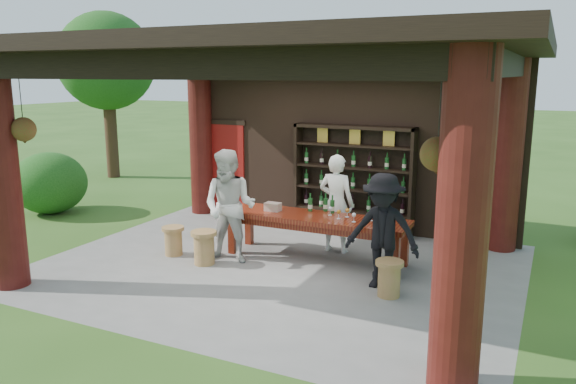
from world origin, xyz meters
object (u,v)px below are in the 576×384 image
at_px(tasting_table, 316,223).
at_px(napkin_basket, 273,207).
at_px(guest_man, 382,231).
at_px(stool_near_left, 204,247).
at_px(stool_far_left, 173,240).
at_px(guest_woman, 230,207).
at_px(wine_shelf, 353,179).
at_px(host, 336,203).
at_px(stool_near_right, 389,278).

bearing_deg(tasting_table, napkin_basket, -179.76).
xyz_separation_m(guest_man, napkin_basket, (-2.14, 0.74, -0.02)).
xyz_separation_m(stool_near_left, stool_far_left, (-0.74, 0.16, -0.03)).
relative_size(guest_woman, napkin_basket, 7.15).
distance_m(wine_shelf, guest_woman, 2.83).
relative_size(wine_shelf, stool_near_left, 4.28).
height_order(stool_far_left, guest_woman, guest_woman).
relative_size(tasting_table, host, 1.81).
distance_m(guest_man, napkin_basket, 2.26).
height_order(stool_near_left, host, host).
xyz_separation_m(wine_shelf, guest_woman, (-1.22, -2.55, -0.12)).
xyz_separation_m(stool_near_left, guest_woman, (0.32, 0.30, 0.64)).
bearing_deg(guest_woman, stool_near_right, -16.02).
distance_m(stool_near_left, host, 2.37).
bearing_deg(host, guest_man, 134.36).
xyz_separation_m(wine_shelf, stool_far_left, (-2.27, -2.69, -0.78)).
xyz_separation_m(stool_far_left, guest_man, (3.62, 0.10, 0.58)).
height_order(wine_shelf, host, wine_shelf).
height_order(host, guest_man, host).
xyz_separation_m(stool_far_left, guest_woman, (1.05, 0.14, 0.67)).
bearing_deg(guest_man, wine_shelf, 118.45).
relative_size(stool_near_left, guest_man, 0.33).
xyz_separation_m(wine_shelf, guest_man, (1.35, -2.59, -0.21)).
height_order(wine_shelf, napkin_basket, wine_shelf).
bearing_deg(guest_woman, host, 33.55).
distance_m(stool_near_right, guest_woman, 2.86).
height_order(stool_far_left, napkin_basket, napkin_basket).
distance_m(stool_far_left, guest_man, 3.66).
height_order(wine_shelf, guest_man, wine_shelf).
height_order(stool_near_right, host, host).
bearing_deg(napkin_basket, wine_shelf, 66.94).
bearing_deg(napkin_basket, stool_near_left, -126.71).
relative_size(stool_near_left, napkin_basket, 2.13).
bearing_deg(stool_far_left, tasting_table, 20.27).
bearing_deg(wine_shelf, stool_near_right, -61.76).
height_order(stool_near_left, guest_man, guest_man).
relative_size(stool_far_left, napkin_basket, 1.92).
bearing_deg(host, guest_woman, 44.59).
bearing_deg(guest_man, napkin_basket, 161.97).
relative_size(guest_woman, guest_man, 1.11).
height_order(stool_near_left, stool_near_right, stool_near_left).
relative_size(stool_near_left, stool_far_left, 1.11).
distance_m(stool_far_left, guest_woman, 1.25).
bearing_deg(tasting_table, stool_near_right, -33.69).
distance_m(tasting_table, host, 0.62).
xyz_separation_m(tasting_table, stool_far_left, (-2.27, -0.84, -0.37)).
distance_m(wine_shelf, napkin_basket, 2.03).
xyz_separation_m(stool_near_left, napkin_basket, (0.75, 1.00, 0.53)).
bearing_deg(tasting_table, stool_far_left, -159.73).
distance_m(stool_near_left, guest_man, 2.94).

